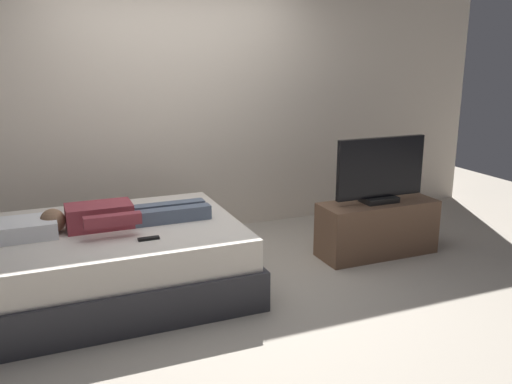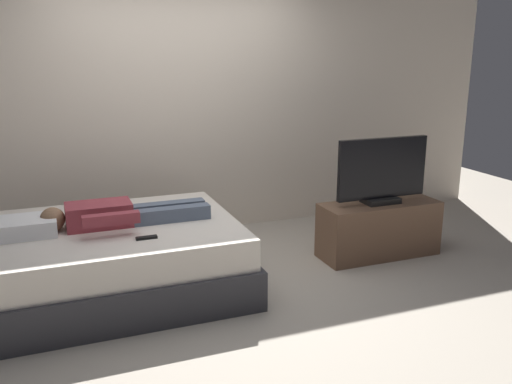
{
  "view_description": "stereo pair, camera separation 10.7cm",
  "coord_description": "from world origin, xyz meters",
  "px_view_note": "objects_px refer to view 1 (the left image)",
  "views": [
    {
      "loc": [
        -1.32,
        -3.73,
        1.83
      ],
      "look_at": [
        0.36,
        0.3,
        0.69
      ],
      "focal_mm": 38.07,
      "sensor_mm": 36.0,
      "label": 1
    },
    {
      "loc": [
        -1.22,
        -3.77,
        1.83
      ],
      "look_at": [
        0.36,
        0.3,
        0.69
      ],
      "focal_mm": 38.07,
      "sensor_mm": 36.0,
      "label": 2
    }
  ],
  "objects_px": {
    "bed": "(116,260)",
    "tv": "(380,171)",
    "tv_stand": "(377,228)",
    "person": "(117,215)",
    "pillow": "(21,229)",
    "remote": "(149,239)"
  },
  "relations": [
    {
      "from": "tv_stand",
      "to": "tv",
      "type": "bearing_deg",
      "value": 0.0
    },
    {
      "from": "tv_stand",
      "to": "tv",
      "type": "distance_m",
      "value": 0.53
    },
    {
      "from": "person",
      "to": "remote",
      "type": "height_order",
      "value": "person"
    },
    {
      "from": "pillow",
      "to": "tv_stand",
      "type": "bearing_deg",
      "value": -1.7
    },
    {
      "from": "pillow",
      "to": "tv",
      "type": "relative_size",
      "value": 0.55
    },
    {
      "from": "bed",
      "to": "remote",
      "type": "relative_size",
      "value": 12.84
    },
    {
      "from": "person",
      "to": "tv",
      "type": "xyz_separation_m",
      "value": [
        2.31,
        -0.09,
        0.16
      ]
    },
    {
      "from": "person",
      "to": "tv",
      "type": "distance_m",
      "value": 2.32
    },
    {
      "from": "pillow",
      "to": "tv",
      "type": "bearing_deg",
      "value": -1.7
    },
    {
      "from": "bed",
      "to": "tv",
      "type": "xyz_separation_m",
      "value": [
        2.34,
        -0.09,
        0.52
      ]
    },
    {
      "from": "tv",
      "to": "remote",
      "type": "bearing_deg",
      "value": -171.59
    },
    {
      "from": "pillow",
      "to": "person",
      "type": "distance_m",
      "value": 0.67
    },
    {
      "from": "person",
      "to": "bed",
      "type": "bearing_deg",
      "value": 174.34
    },
    {
      "from": "person",
      "to": "pillow",
      "type": "bearing_deg",
      "value": 179.76
    },
    {
      "from": "bed",
      "to": "person",
      "type": "xyz_separation_m",
      "value": [
        0.03,
        -0.0,
        0.36
      ]
    },
    {
      "from": "person",
      "to": "tv_stand",
      "type": "height_order",
      "value": "person"
    },
    {
      "from": "tv_stand",
      "to": "person",
      "type": "bearing_deg",
      "value": 177.88
    },
    {
      "from": "bed",
      "to": "tv",
      "type": "distance_m",
      "value": 2.4
    },
    {
      "from": "pillow",
      "to": "remote",
      "type": "height_order",
      "value": "pillow"
    },
    {
      "from": "pillow",
      "to": "tv",
      "type": "height_order",
      "value": "tv"
    },
    {
      "from": "tv_stand",
      "to": "pillow",
      "type": "bearing_deg",
      "value": 178.3
    },
    {
      "from": "tv_stand",
      "to": "tv",
      "type": "height_order",
      "value": "tv"
    }
  ]
}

